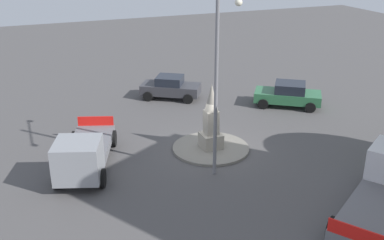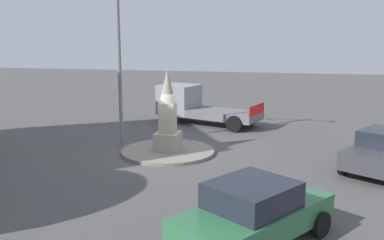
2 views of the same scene
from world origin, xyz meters
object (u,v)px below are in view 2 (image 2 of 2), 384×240
(streetlamp, at_px, (118,29))
(car_dark_grey_near_island, at_px, (384,151))
(monument, at_px, (168,116))
(car_green_waiting, at_px, (254,212))
(truck_grey_far_side, at_px, (195,105))

(streetlamp, relative_size, car_dark_grey_near_island, 2.04)
(streetlamp, bearing_deg, monument, -20.16)
(car_green_waiting, xyz_separation_m, car_dark_grey_near_island, (4.15, 6.43, -0.01))
(streetlamp, distance_m, car_dark_grey_near_island, 11.56)
(truck_grey_far_side, bearing_deg, car_green_waiting, -72.39)
(car_dark_grey_near_island, xyz_separation_m, truck_grey_far_side, (-8.43, 7.07, 0.22))
(monument, distance_m, truck_grey_far_side, 6.40)
(car_green_waiting, bearing_deg, monument, 119.72)
(streetlamp, distance_m, truck_grey_far_side, 7.19)
(car_dark_grey_near_island, bearing_deg, truck_grey_far_side, 140.01)
(monument, height_order, truck_grey_far_side, monument)
(monument, bearing_deg, car_green_waiting, -60.28)
(streetlamp, relative_size, truck_grey_far_side, 1.39)
(truck_grey_far_side, bearing_deg, monument, -88.06)
(car_green_waiting, xyz_separation_m, truck_grey_far_side, (-4.29, 13.50, 0.22))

